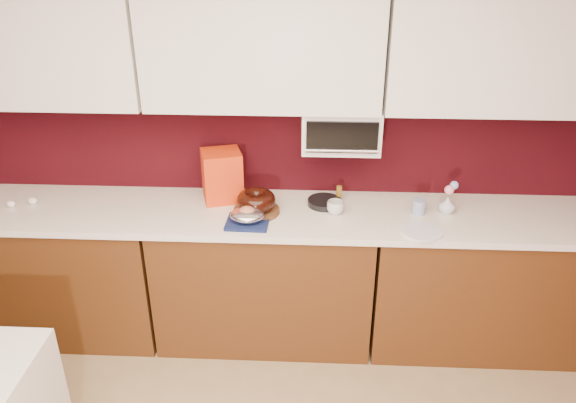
# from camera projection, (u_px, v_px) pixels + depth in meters

# --- Properties ---
(wall_back) EXTENTS (4.00, 0.02, 2.50)m
(wall_back) POSITION_uv_depth(u_px,v_px,m) (267.00, 138.00, 3.47)
(wall_back) COLOR #32060C
(wall_back) RESTS_ON floor
(base_cabinet_left) EXTENTS (1.31, 0.58, 0.86)m
(base_cabinet_left) POSITION_uv_depth(u_px,v_px,m) (59.00, 271.00, 3.62)
(base_cabinet_left) COLOR #4E2A0F
(base_cabinet_left) RESTS_ON floor
(base_cabinet_center) EXTENTS (1.31, 0.58, 0.86)m
(base_cabinet_center) POSITION_uv_depth(u_px,v_px,m) (265.00, 277.00, 3.56)
(base_cabinet_center) COLOR #4E2A0F
(base_cabinet_center) RESTS_ON floor
(base_cabinet_right) EXTENTS (1.31, 0.58, 0.86)m
(base_cabinet_right) POSITION_uv_depth(u_px,v_px,m) (477.00, 283.00, 3.50)
(base_cabinet_right) COLOR #4E2A0F
(base_cabinet_right) RESTS_ON floor
(countertop) EXTENTS (4.00, 0.62, 0.04)m
(countertop) POSITION_uv_depth(u_px,v_px,m) (263.00, 214.00, 3.36)
(countertop) COLOR silver
(countertop) RESTS_ON base_cabinet_center
(upper_cabinet_left) EXTENTS (1.31, 0.33, 0.70)m
(upper_cabinet_left) POSITION_uv_depth(u_px,v_px,m) (23.00, 42.00, 3.12)
(upper_cabinet_left) COLOR white
(upper_cabinet_left) RESTS_ON wall_back
(upper_cabinet_center) EXTENTS (1.31, 0.33, 0.70)m
(upper_cabinet_center) POSITION_uv_depth(u_px,v_px,m) (262.00, 45.00, 3.06)
(upper_cabinet_center) COLOR white
(upper_cabinet_center) RESTS_ON wall_back
(upper_cabinet_right) EXTENTS (1.31, 0.33, 0.70)m
(upper_cabinet_right) POSITION_uv_depth(u_px,v_px,m) (510.00, 47.00, 3.00)
(upper_cabinet_right) COLOR white
(upper_cabinet_right) RESTS_ON wall_back
(toaster_oven) EXTENTS (0.45, 0.30, 0.25)m
(toaster_oven) POSITION_uv_depth(u_px,v_px,m) (341.00, 128.00, 3.27)
(toaster_oven) COLOR white
(toaster_oven) RESTS_ON upper_cabinet_center
(toaster_oven_door) EXTENTS (0.40, 0.02, 0.18)m
(toaster_oven_door) POSITION_uv_depth(u_px,v_px,m) (342.00, 137.00, 3.12)
(toaster_oven_door) COLOR black
(toaster_oven_door) RESTS_ON toaster_oven
(toaster_oven_handle) EXTENTS (0.42, 0.02, 0.02)m
(toaster_oven_handle) POSITION_uv_depth(u_px,v_px,m) (342.00, 151.00, 3.14)
(toaster_oven_handle) COLOR silver
(toaster_oven_handle) RESTS_ON toaster_oven
(cake_base) EXTENTS (0.34, 0.34, 0.03)m
(cake_base) POSITION_uv_depth(u_px,v_px,m) (257.00, 211.00, 3.33)
(cake_base) COLOR brown
(cake_base) RESTS_ON countertop
(bundt_cake) EXTENTS (0.26, 0.26, 0.09)m
(bundt_cake) POSITION_uv_depth(u_px,v_px,m) (256.00, 201.00, 3.30)
(bundt_cake) COLOR black
(bundt_cake) RESTS_ON cake_base
(navy_towel) EXTENTS (0.25, 0.21, 0.02)m
(navy_towel) POSITION_uv_depth(u_px,v_px,m) (248.00, 222.00, 3.21)
(navy_towel) COLOR #131E49
(navy_towel) RESTS_ON countertop
(foil_ham_nest) EXTENTS (0.25, 0.23, 0.07)m
(foil_ham_nest) POSITION_uv_depth(u_px,v_px,m) (247.00, 215.00, 3.19)
(foil_ham_nest) COLOR silver
(foil_ham_nest) RESTS_ON navy_towel
(roasted_ham) EXTENTS (0.10, 0.08, 0.06)m
(roasted_ham) POSITION_uv_depth(u_px,v_px,m) (247.00, 211.00, 3.18)
(roasted_ham) COLOR #BB6E55
(roasted_ham) RESTS_ON foil_ham_nest
(pandoro_box) EXTENTS (0.28, 0.27, 0.31)m
(pandoro_box) POSITION_uv_depth(u_px,v_px,m) (222.00, 176.00, 3.43)
(pandoro_box) COLOR red
(pandoro_box) RESTS_ON countertop
(dark_pan) EXTENTS (0.23, 0.23, 0.04)m
(dark_pan) POSITION_uv_depth(u_px,v_px,m) (325.00, 202.00, 3.42)
(dark_pan) COLOR black
(dark_pan) RESTS_ON countertop
(coffee_mug) EXTENTS (0.12, 0.12, 0.10)m
(coffee_mug) POSITION_uv_depth(u_px,v_px,m) (335.00, 206.00, 3.31)
(coffee_mug) COLOR silver
(coffee_mug) RESTS_ON countertop
(blue_jar) EXTENTS (0.09, 0.09, 0.09)m
(blue_jar) POSITION_uv_depth(u_px,v_px,m) (419.00, 207.00, 3.30)
(blue_jar) COLOR #1C3E9A
(blue_jar) RESTS_ON countertop
(flower_vase) EXTENTS (0.09, 0.09, 0.11)m
(flower_vase) POSITION_uv_depth(u_px,v_px,m) (447.00, 204.00, 3.31)
(flower_vase) COLOR silver
(flower_vase) RESTS_ON countertop
(flower_pink) EXTENTS (0.06, 0.06, 0.06)m
(flower_pink) POSITION_uv_depth(u_px,v_px,m) (449.00, 190.00, 3.27)
(flower_pink) COLOR pink
(flower_pink) RESTS_ON flower_vase
(flower_blue) EXTENTS (0.05, 0.05, 0.05)m
(flower_blue) POSITION_uv_depth(u_px,v_px,m) (454.00, 185.00, 3.28)
(flower_blue) COLOR #8CA8E0
(flower_blue) RESTS_ON flower_vase
(china_plate) EXTENTS (0.23, 0.23, 0.01)m
(china_plate) POSITION_uv_depth(u_px,v_px,m) (422.00, 231.00, 3.12)
(china_plate) COLOR white
(china_plate) RESTS_ON countertop
(amber_bottle) EXTENTS (0.04, 0.04, 0.10)m
(amber_bottle) POSITION_uv_depth(u_px,v_px,m) (339.00, 194.00, 3.46)
(amber_bottle) COLOR olive
(amber_bottle) RESTS_ON countertop
(egg_left) EXTENTS (0.06, 0.06, 0.04)m
(egg_left) POSITION_uv_depth(u_px,v_px,m) (11.00, 204.00, 3.39)
(egg_left) COLOR white
(egg_left) RESTS_ON countertop
(egg_right) EXTENTS (0.07, 0.06, 0.04)m
(egg_right) POSITION_uv_depth(u_px,v_px,m) (33.00, 201.00, 3.43)
(egg_right) COLOR white
(egg_right) RESTS_ON countertop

